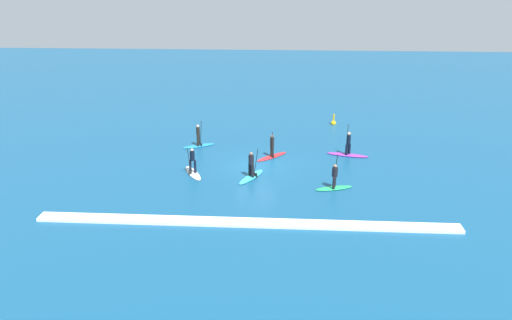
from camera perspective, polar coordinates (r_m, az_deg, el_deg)
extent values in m
plane|color=navy|center=(35.61, 0.00, -0.75)|extent=(120.00, 120.00, 0.00)
ellipsoid|color=red|center=(37.50, 1.84, 0.40)|extent=(2.53, 2.61, 0.07)
cylinder|color=black|center=(37.55, 1.77, 1.12)|extent=(0.23, 0.23, 0.78)
cylinder|color=black|center=(37.16, 1.92, 0.91)|extent=(0.23, 0.23, 0.78)
cylinder|color=black|center=(37.12, 1.86, 2.07)|extent=(0.44, 0.44, 0.67)
sphere|color=brown|center=(36.98, 1.87, 2.74)|extent=(0.33, 0.33, 0.23)
cylinder|color=black|center=(36.88, 1.97, 1.76)|extent=(0.19, 0.18, 2.00)
cube|color=black|center=(37.20, 1.95, 0.39)|extent=(0.19, 0.18, 0.32)
ellipsoid|color=#1E8CD1|center=(40.13, -6.61, 1.64)|extent=(2.71, 1.97, 0.08)
cylinder|color=black|center=(39.83, -6.68, 2.19)|extent=(0.26, 0.26, 0.85)
cylinder|color=black|center=(40.14, -6.59, 2.34)|extent=(0.26, 0.26, 0.85)
cylinder|color=black|center=(39.76, -6.68, 3.28)|extent=(0.39, 0.39, 0.64)
sphere|color=beige|center=(39.64, -6.70, 3.88)|extent=(0.31, 0.31, 0.23)
cylinder|color=black|center=(39.61, -6.35, 3.10)|extent=(0.26, 0.42, 2.13)
cube|color=black|center=(39.93, -6.30, 1.70)|extent=(0.15, 0.20, 0.32)
ellipsoid|color=purple|center=(38.44, 10.47, 0.59)|extent=(3.22, 1.47, 0.11)
cylinder|color=black|center=(38.40, 10.66, 1.28)|extent=(0.25, 0.25, 0.81)
cylinder|color=black|center=(38.17, 10.37, 1.18)|extent=(0.25, 0.25, 0.81)
cylinder|color=black|center=(38.05, 10.59, 2.30)|extent=(0.37, 0.37, 0.70)
sphere|color=tan|center=(37.91, 10.64, 2.99)|extent=(0.31, 0.31, 0.25)
cylinder|color=black|center=(38.32, 10.42, 2.39)|extent=(0.15, 0.45, 2.21)
cube|color=black|center=(38.65, 10.32, 0.89)|extent=(0.11, 0.21, 0.32)
ellipsoid|color=#23B266|center=(32.32, 8.94, -3.20)|extent=(2.58, 1.40, 0.09)
cylinder|color=black|center=(31.95, 8.92, -2.65)|extent=(0.22, 0.22, 0.77)
cylinder|color=black|center=(32.36, 9.04, -2.35)|extent=(0.22, 0.22, 0.77)
cylinder|color=black|center=(31.90, 9.05, -1.37)|extent=(0.45, 0.45, 0.60)
sphere|color=#A37556|center=(31.75, 9.09, -0.68)|extent=(0.27, 0.27, 0.22)
cylinder|color=black|center=(32.17, 9.10, -1.08)|extent=(0.19, 0.48, 2.19)
cube|color=black|center=(32.57, 9.00, -2.81)|extent=(0.12, 0.21, 0.32)
ellipsoid|color=#33C6CC|center=(33.68, -0.55, -1.94)|extent=(1.89, 2.99, 0.10)
cylinder|color=black|center=(33.34, -0.40, -1.28)|extent=(0.28, 0.28, 0.86)
cylinder|color=black|center=(33.65, -0.71, -1.07)|extent=(0.28, 0.28, 0.86)
cylinder|color=black|center=(33.23, -0.56, 0.04)|extent=(0.48, 0.48, 0.65)
sphere|color=#A37556|center=(33.08, -0.56, 0.74)|extent=(0.27, 0.27, 0.21)
cylinder|color=black|center=(33.29, -0.01, -0.28)|extent=(0.33, 0.19, 1.96)
cube|color=black|center=(33.63, -0.01, -1.77)|extent=(0.21, 0.14, 0.32)
ellipsoid|color=white|center=(34.61, -7.24, -1.50)|extent=(1.88, 2.86, 0.08)
cylinder|color=black|center=(34.47, -7.55, -0.72)|extent=(0.23, 0.23, 0.90)
cylinder|color=black|center=(34.39, -7.00, -0.75)|extent=(0.23, 0.23, 0.90)
cylinder|color=black|center=(34.16, -7.33, 0.47)|extent=(0.44, 0.44, 0.65)
sphere|color=beige|center=(34.02, -7.37, 1.15)|extent=(0.28, 0.28, 0.21)
cylinder|color=black|center=(34.05, -7.67, -0.09)|extent=(0.25, 0.16, 1.91)
cube|color=black|center=(34.37, -7.60, -1.49)|extent=(0.21, 0.14, 0.32)
sphere|color=yellow|center=(46.39, 8.88, 4.21)|extent=(0.48, 0.48, 0.48)
cylinder|color=yellow|center=(46.28, 8.91, 4.65)|extent=(0.16, 0.16, 0.99)
cube|color=white|center=(27.53, -1.15, -7.20)|extent=(23.35, 0.90, 0.18)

